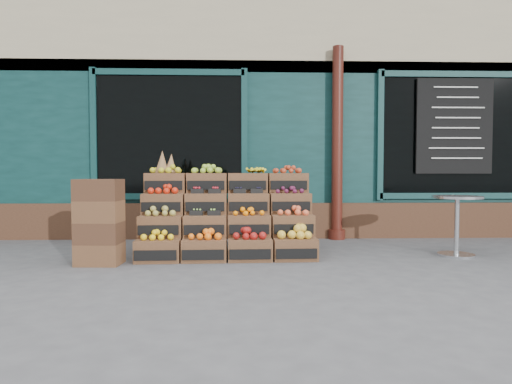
{
  "coord_description": "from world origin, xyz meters",
  "views": [
    {
      "loc": [
        -0.38,
        -5.05,
        1.09
      ],
      "look_at": [
        -0.2,
        0.7,
        0.85
      ],
      "focal_mm": 30.0,
      "sensor_mm": 36.0,
      "label": 1
    }
  ],
  "objects": [
    {
      "name": "shopkeeper",
      "position": [
        -1.74,
        2.95,
        1.1
      ],
      "size": [
        0.88,
        0.66,
        2.19
      ],
      "primitive_type": "imported",
      "rotation": [
        0.0,
        0.0,
        2.96
      ],
      "color": "#13451F",
      "rests_on": "ground"
    },
    {
      "name": "shop_facade",
      "position": [
        0.0,
        5.11,
        2.4
      ],
      "size": [
        12.0,
        6.24,
        4.8
      ],
      "color": "#0F3433",
      "rests_on": "ground"
    },
    {
      "name": "spare_crates",
      "position": [
        -2.11,
        0.13,
        0.52
      ],
      "size": [
        0.53,
        0.38,
        1.03
      ],
      "rotation": [
        0.0,
        0.0,
        -0.05
      ],
      "color": "brown",
      "rests_on": "ground"
    },
    {
      "name": "bistro_table",
      "position": [
        2.46,
        0.51,
        0.5
      ],
      "size": [
        0.64,
        0.64,
        0.8
      ],
      "rotation": [
        0.0,
        0.0,
        0.35
      ],
      "color": "silver",
      "rests_on": "ground"
    },
    {
      "name": "crate_display",
      "position": [
        -0.6,
        0.79,
        0.44
      ],
      "size": [
        2.31,
        1.18,
        1.42
      ],
      "rotation": [
        0.0,
        0.0,
        0.03
      ],
      "color": "brown",
      "rests_on": "ground"
    },
    {
      "name": "ground",
      "position": [
        0.0,
        0.0,
        0.0
      ],
      "size": [
        60.0,
        60.0,
        0.0
      ],
      "primitive_type": "plane",
      "color": "#4A4A4D",
      "rests_on": "ground"
    }
  ]
}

